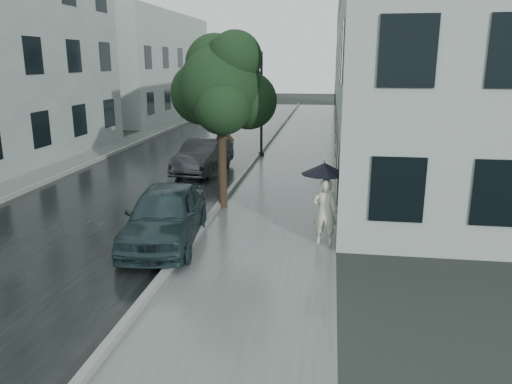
% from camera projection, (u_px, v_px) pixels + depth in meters
% --- Properties ---
extents(ground, '(120.00, 120.00, 0.00)m').
position_uv_depth(ground, '(242.00, 273.00, 10.67)').
color(ground, black).
rests_on(ground, ground).
extents(sidewalk, '(3.50, 60.00, 0.01)m').
position_uv_depth(sidewalk, '(295.00, 163.00, 22.11)').
color(sidewalk, slate).
rests_on(sidewalk, ground).
extents(kerb_near, '(0.15, 60.00, 0.15)m').
position_uv_depth(kerb_near, '(254.00, 160.00, 22.35)').
color(kerb_near, slate).
rests_on(kerb_near, ground).
extents(asphalt_road, '(6.85, 60.00, 0.00)m').
position_uv_depth(asphalt_road, '(179.00, 160.00, 22.87)').
color(asphalt_road, black).
rests_on(asphalt_road, ground).
extents(kerb_far, '(0.15, 60.00, 0.15)m').
position_uv_depth(kerb_far, '(107.00, 156.00, 23.36)').
color(kerb_far, slate).
rests_on(kerb_far, ground).
extents(sidewalk_far, '(1.70, 60.00, 0.01)m').
position_uv_depth(sidewalk_far, '(88.00, 157.00, 23.51)').
color(sidewalk_far, '#4C5451').
rests_on(sidewalk_far, ground).
extents(building_near, '(7.02, 36.00, 9.00)m').
position_uv_depth(building_near, '(401.00, 59.00, 27.38)').
color(building_near, gray).
rests_on(building_near, ground).
extents(building_far_b, '(7.02, 18.00, 8.00)m').
position_uv_depth(building_far_b, '(139.00, 66.00, 40.31)').
color(building_far_b, gray).
rests_on(building_far_b, ground).
extents(pedestrian, '(0.65, 0.46, 1.67)m').
position_uv_depth(pedestrian, '(325.00, 212.00, 12.13)').
color(pedestrian, beige).
rests_on(pedestrian, sidewalk).
extents(umbrella, '(1.45, 1.45, 1.18)m').
position_uv_depth(umbrella, '(324.00, 169.00, 11.85)').
color(umbrella, black).
rests_on(umbrella, ground).
extents(street_tree, '(3.24, 2.94, 5.25)m').
position_uv_depth(street_tree, '(222.00, 87.00, 14.63)').
color(street_tree, '#332619').
rests_on(street_tree, ground).
extents(lamp_post, '(0.85, 0.35, 4.90)m').
position_uv_depth(lamp_post, '(258.00, 96.00, 23.00)').
color(lamp_post, black).
rests_on(lamp_post, ground).
extents(car_near, '(2.17, 4.37, 1.43)m').
position_uv_depth(car_near, '(165.00, 215.00, 12.30)').
color(car_near, '#1C2C2F').
rests_on(car_near, ground).
extents(car_far, '(1.76, 4.15, 1.33)m').
position_uv_depth(car_far, '(203.00, 156.00, 20.17)').
color(car_far, black).
rests_on(car_far, ground).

